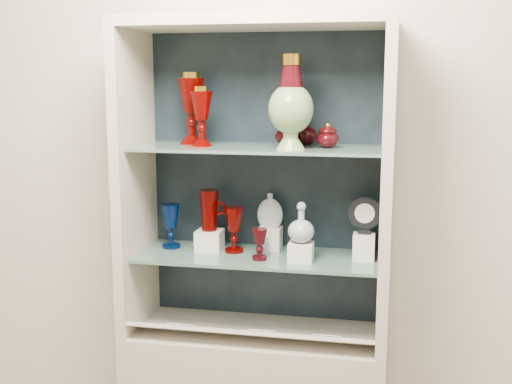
% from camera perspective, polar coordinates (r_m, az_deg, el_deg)
% --- Properties ---
extents(wall_back, '(3.50, 0.02, 2.80)m').
position_cam_1_polar(wall_back, '(2.61, 0.94, 2.98)').
color(wall_back, beige).
rests_on(wall_back, ground).
extents(cabinet_back_panel, '(0.98, 0.02, 1.15)m').
position_cam_1_polar(cabinet_back_panel, '(2.59, 0.82, 1.26)').
color(cabinet_back_panel, black).
rests_on(cabinet_back_panel, cabinet_base).
extents(cabinet_side_left, '(0.04, 0.40, 1.15)m').
position_cam_1_polar(cabinet_side_left, '(2.54, -10.67, 0.92)').
color(cabinet_side_left, beige).
rests_on(cabinet_side_left, cabinet_base).
extents(cabinet_side_right, '(0.04, 0.40, 1.15)m').
position_cam_1_polar(cabinet_side_right, '(2.36, 11.49, 0.20)').
color(cabinet_side_right, beige).
rests_on(cabinet_side_right, cabinet_base).
extents(cabinet_top_cap, '(1.00, 0.40, 0.04)m').
position_cam_1_polar(cabinet_top_cap, '(2.38, 0.00, 14.84)').
color(cabinet_top_cap, beige).
rests_on(cabinet_top_cap, cabinet_side_left).
extents(shelf_lower, '(0.92, 0.34, 0.01)m').
position_cam_1_polar(shelf_lower, '(2.49, 0.09, -5.74)').
color(shelf_lower, slate).
rests_on(shelf_lower, cabinet_side_left).
extents(shelf_upper, '(0.92, 0.34, 0.01)m').
position_cam_1_polar(shelf_upper, '(2.41, 0.09, 3.93)').
color(shelf_upper, slate).
rests_on(shelf_upper, cabinet_side_left).
extents(label_ledge, '(0.92, 0.17, 0.09)m').
position_cam_1_polar(label_ledge, '(2.45, -0.51, -12.49)').
color(label_ledge, beige).
rests_on(label_ledge, cabinet_base).
extents(label_card_0, '(0.10, 0.06, 0.03)m').
position_cam_1_polar(label_card_0, '(2.51, -6.57, -11.65)').
color(label_card_0, white).
rests_on(label_card_0, label_ledge).
extents(label_card_1, '(0.10, 0.06, 0.03)m').
position_cam_1_polar(label_card_1, '(2.44, 0.58, -12.25)').
color(label_card_1, white).
rests_on(label_card_1, label_ledge).
extents(label_card_2, '(0.10, 0.06, 0.03)m').
position_cam_1_polar(label_card_2, '(2.41, 6.37, -12.60)').
color(label_card_2, white).
rests_on(label_card_2, label_ledge).
extents(pedestal_lamp_left, '(0.12, 0.12, 0.28)m').
position_cam_1_polar(pedestal_lamp_left, '(2.51, -5.76, 7.41)').
color(pedestal_lamp_left, '#4F0200').
rests_on(pedestal_lamp_left, shelf_upper).
extents(pedestal_lamp_right, '(0.11, 0.11, 0.22)m').
position_cam_1_polar(pedestal_lamp_right, '(2.42, -4.85, 6.71)').
color(pedestal_lamp_right, '#4F0200').
rests_on(pedestal_lamp_right, shelf_upper).
extents(enamel_urn, '(0.17, 0.17, 0.34)m').
position_cam_1_polar(enamel_urn, '(2.31, 3.12, 7.97)').
color(enamel_urn, '#0E4826').
rests_on(enamel_urn, shelf_upper).
extents(ruby_decanter_a, '(0.11, 0.11, 0.20)m').
position_cam_1_polar(ruby_decanter_a, '(2.43, 2.64, 6.54)').
color(ruby_decanter_a, '#38060A').
rests_on(ruby_decanter_a, shelf_upper).
extents(ruby_decanter_b, '(0.10, 0.10, 0.19)m').
position_cam_1_polar(ruby_decanter_b, '(2.47, 4.51, 6.45)').
color(ruby_decanter_b, '#38060A').
rests_on(ruby_decanter_b, shelf_upper).
extents(lidded_bowl, '(0.10, 0.10, 0.09)m').
position_cam_1_polar(lidded_bowl, '(2.37, 6.37, 5.06)').
color(lidded_bowl, '#38060A').
rests_on(lidded_bowl, shelf_upper).
extents(cobalt_goblet, '(0.10, 0.10, 0.18)m').
position_cam_1_polar(cobalt_goblet, '(2.59, -7.58, -3.02)').
color(cobalt_goblet, '#001240').
rests_on(cobalt_goblet, shelf_lower).
extents(ruby_goblet_tall, '(0.08, 0.08, 0.18)m').
position_cam_1_polar(ruby_goblet_tall, '(2.51, -1.97, -3.37)').
color(ruby_goblet_tall, '#4F0200').
rests_on(ruby_goblet_tall, shelf_lower).
extents(ruby_goblet_small, '(0.07, 0.07, 0.12)m').
position_cam_1_polar(ruby_goblet_small, '(2.41, 0.31, -4.67)').
color(ruby_goblet_small, '#38060A').
rests_on(ruby_goblet_small, shelf_lower).
extents(riser_ruby_pitcher, '(0.10, 0.10, 0.08)m').
position_cam_1_polar(riser_ruby_pitcher, '(2.55, -4.15, -4.29)').
color(riser_ruby_pitcher, silver).
rests_on(riser_ruby_pitcher, shelf_lower).
extents(ruby_pitcher, '(0.13, 0.10, 0.16)m').
position_cam_1_polar(ruby_pitcher, '(2.53, -4.19, -1.63)').
color(ruby_pitcher, '#4F0200').
rests_on(ruby_pitcher, riser_ruby_pitcher).
extents(clear_square_bottle, '(0.05, 0.05, 0.12)m').
position_cam_1_polar(clear_square_bottle, '(2.48, 0.56, -4.24)').
color(clear_square_bottle, '#96A5AE').
rests_on(clear_square_bottle, shelf_lower).
extents(riser_flat_flask, '(0.09, 0.09, 0.09)m').
position_cam_1_polar(riser_flat_flask, '(2.56, 1.25, -4.14)').
color(riser_flat_flask, silver).
rests_on(riser_flat_flask, shelf_lower).
extents(flat_flask, '(0.10, 0.05, 0.14)m').
position_cam_1_polar(flat_flask, '(2.53, 1.26, -1.59)').
color(flat_flask, silver).
rests_on(flat_flask, riser_flat_flask).
extents(riser_clear_round_decanter, '(0.09, 0.09, 0.07)m').
position_cam_1_polar(riser_clear_round_decanter, '(2.40, 4.01, -5.33)').
color(riser_clear_round_decanter, silver).
rests_on(riser_clear_round_decanter, shelf_lower).
extents(clear_round_decanter, '(0.13, 0.13, 0.15)m').
position_cam_1_polar(clear_round_decanter, '(2.38, 4.04, -2.81)').
color(clear_round_decanter, '#96A5AE').
rests_on(clear_round_decanter, riser_clear_round_decanter).
extents(riser_cameo_medallion, '(0.08, 0.08, 0.10)m').
position_cam_1_polar(riser_cameo_medallion, '(2.44, 9.55, -4.82)').
color(riser_cameo_medallion, silver).
rests_on(riser_cameo_medallion, shelf_lower).
extents(cameo_medallion, '(0.12, 0.04, 0.15)m').
position_cam_1_polar(cameo_medallion, '(2.41, 9.64, -2.00)').
color(cameo_medallion, black).
rests_on(cameo_medallion, riser_cameo_medallion).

